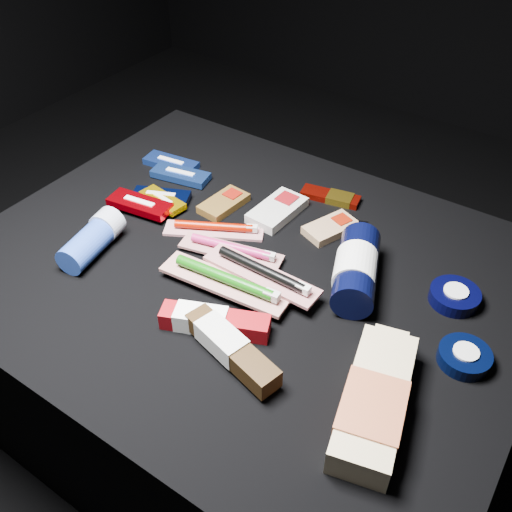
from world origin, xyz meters
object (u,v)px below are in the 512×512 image
Objects in this scene: lotion_bottle at (356,269)px; toothpaste_carton_red at (210,321)px; deodorant_stick at (93,240)px; bodywash_bottle at (374,403)px.

toothpaste_carton_red is at bearing -144.22° from lotion_bottle.
lotion_bottle is 1.28× the size of toothpaste_carton_red.
lotion_bottle reaches higher than toothpaste_carton_red.
lotion_bottle reaches higher than deodorant_stick.
deodorant_stick is at bearing -177.58° from lotion_bottle.
lotion_bottle is 0.90× the size of bodywash_bottle.
deodorant_stick is at bearing 163.19° from bodywash_bottle.
lotion_bottle is 0.26m from bodywash_bottle.
deodorant_stick is (-0.57, 0.03, 0.00)m from bodywash_bottle.
deodorant_stick is at bearing 151.09° from toothpaste_carton_red.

